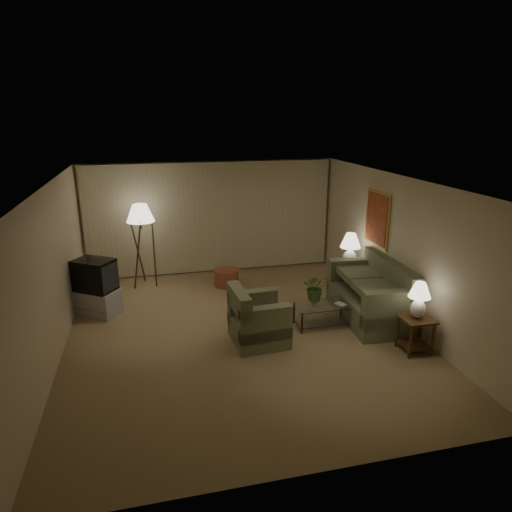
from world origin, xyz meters
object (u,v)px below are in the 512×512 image
at_px(table_lamp_far, 350,247).
at_px(tv_cabinet, 98,302).
at_px(vase, 315,301).
at_px(armchair, 259,320).
at_px(floor_lamp, 143,244).
at_px(crt_tv, 95,275).
at_px(side_table_far, 348,276).
at_px(side_table_near, 416,329).
at_px(table_lamp_near, 419,297).
at_px(coffee_table, 322,311).
at_px(sofa, 369,296).
at_px(ottoman, 226,277).

distance_m(table_lamp_far, tv_cabinet, 5.26).
relative_size(table_lamp_far, vase, 4.39).
relative_size(armchair, floor_lamp, 0.55).
bearing_deg(crt_tv, side_table_far, 32.79).
bearing_deg(side_table_near, armchair, 159.00).
distance_m(table_lamp_near, crt_tv, 5.88).
bearing_deg(tv_cabinet, floor_lamp, 90.80).
bearing_deg(vase, crt_tv, 159.08).
xyz_separation_m(side_table_near, side_table_far, (-0.00, 2.60, -0.02)).
height_order(coffee_table, vase, vase).
xyz_separation_m(side_table_far, floor_lamp, (-4.29, 1.52, 0.59)).
height_order(sofa, crt_tv, crt_tv).
distance_m(side_table_near, crt_tv, 5.90).
xyz_separation_m(tv_cabinet, crt_tv, (0.00, 0.00, 0.56)).
height_order(armchair, vase, armchair).
xyz_separation_m(side_table_far, table_lamp_near, (0.00, -2.60, 0.57)).
height_order(table_lamp_far, coffee_table, table_lamp_far).
bearing_deg(sofa, tv_cabinet, -101.89).
xyz_separation_m(sofa, crt_tv, (-5.05, 1.40, 0.36)).
height_order(sofa, side_table_far, sofa).
bearing_deg(coffee_table, tv_cabinet, 159.79).
height_order(table_lamp_near, coffee_table, table_lamp_near).
xyz_separation_m(floor_lamp, ottoman, (1.80, -0.43, -0.79)).
height_order(side_table_near, vase, side_table_near).
bearing_deg(table_lamp_far, ottoman, 156.37).
height_order(side_table_near, table_lamp_far, table_lamp_far).
bearing_deg(armchair, floor_lamp, 26.97).
distance_m(table_lamp_near, tv_cabinet, 5.93).
relative_size(armchair, crt_tv, 1.18).
bearing_deg(coffee_table, side_table_far, 50.21).
bearing_deg(floor_lamp, armchair, -59.52).
bearing_deg(coffee_table, side_table_near, -48.03).
relative_size(side_table_near, coffee_table, 0.55).
height_order(table_lamp_near, tv_cabinet, table_lamp_near).
bearing_deg(side_table_far, ottoman, 156.37).
bearing_deg(tv_cabinet, table_lamp_near, 6.57).
bearing_deg(ottoman, sofa, -44.97).
xyz_separation_m(sofa, coffee_table, (-0.97, -0.10, -0.17)).
distance_m(floor_lamp, vase, 4.19).
bearing_deg(ottoman, armchair, -88.35).
xyz_separation_m(side_table_far, coffee_table, (-1.12, -1.35, -0.11)).
height_order(side_table_far, floor_lamp, floor_lamp).
bearing_deg(ottoman, floor_lamp, 166.64).
relative_size(side_table_near, vase, 3.51).
bearing_deg(crt_tv, coffee_table, 14.24).
bearing_deg(ottoman, table_lamp_far, -23.63).
bearing_deg(armchair, side_table_far, -58.76).
bearing_deg(side_table_near, ottoman, 124.03).
relative_size(table_lamp_far, floor_lamp, 0.40).
relative_size(table_lamp_far, coffee_table, 0.69).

